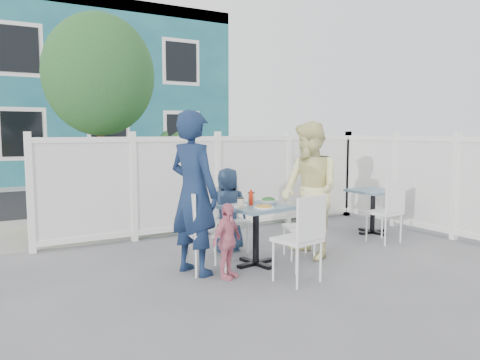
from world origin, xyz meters
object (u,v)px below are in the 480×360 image
chair_near (303,233)px  chair_left (199,226)px  chair_right (305,221)px  spare_table (373,200)px  man (194,193)px  main_table (256,219)px  woman (310,190)px  boy (228,209)px  toddler (227,241)px  chair_back (228,214)px  utility_cabinet (53,194)px

chair_near → chair_left: bearing=119.9°
chair_near → chair_right: bearing=40.5°
spare_table → man: man is taller
main_table → woman: 0.88m
spare_table → boy: size_ratio=0.61×
main_table → woman: bearing=-3.0°
toddler → chair_back: bearing=34.0°
main_table → boy: size_ratio=0.70×
chair_near → toddler: bearing=127.0°
chair_left → chair_right: 1.51m
spare_table → chair_back: bearing=176.6°
utility_cabinet → chair_right: utility_cabinet is taller
utility_cabinet → man: man is taller
utility_cabinet → chair_near: bearing=-58.7°
chair_left → chair_right: chair_left is taller
chair_near → boy: boy is taller
chair_back → toddler: bearing=64.8°
boy → toddler: bearing=77.2°
chair_right → toddler: size_ratio=0.97×
spare_table → chair_right: bearing=-161.9°
spare_table → chair_right: size_ratio=0.86×
chair_right → boy: (-0.72, 0.82, 0.10)m
chair_left → man: 0.40m
main_table → woman: size_ratio=0.45×
spare_table → woman: size_ratio=0.40×
chair_right → toddler: (-1.33, -0.28, -0.05)m
utility_cabinet → woman: 4.57m
utility_cabinet → woman: bearing=-45.8°
utility_cabinet → main_table: bearing=-54.7°
chair_back → chair_near: (0.04, -1.64, 0.05)m
boy → toddler: 1.27m
woman → boy: (-0.78, 0.85, -0.32)m
chair_right → chair_back: (-0.74, 0.78, 0.04)m
spare_table → woman: woman is taller
chair_back → boy: boy is taller
chair_back → chair_near: size_ratio=0.92×
man → boy: size_ratio=1.64×
utility_cabinet → spare_table: utility_cabinet is taller
woman → toddler: (-1.39, -0.26, -0.47)m
man → boy: 1.18m
chair_right → chair_near: 1.11m
toddler → boy: bearing=34.4°
spare_table → main_table: bearing=-167.1°
woman → toddler: size_ratio=2.08×
boy → toddler: boy is taller
boy → main_table: bearing=103.6°
boy → woman: bearing=148.8°
spare_table → utility_cabinet: bearing=146.2°
chair_back → utility_cabinet: bearing=-52.6°
utility_cabinet → spare_table: bearing=-25.7°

